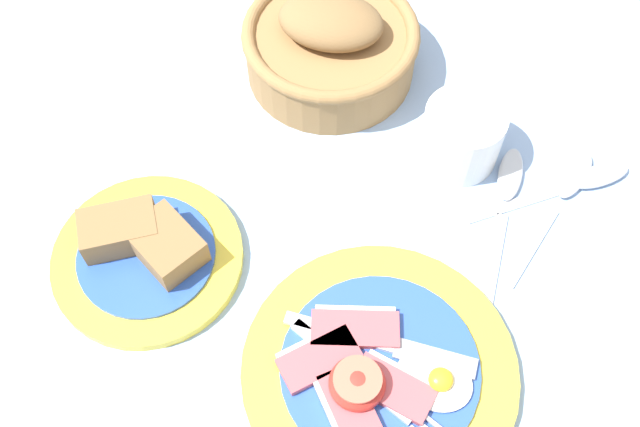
# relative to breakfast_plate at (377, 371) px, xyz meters

# --- Properties ---
(ground_plane) EXTENTS (3.00, 3.00, 0.00)m
(ground_plane) POSITION_rel_breakfast_plate_xyz_m (-0.11, 0.03, -0.01)
(ground_plane) COLOR #93B2DB
(breakfast_plate) EXTENTS (0.26, 0.26, 0.04)m
(breakfast_plate) POSITION_rel_breakfast_plate_xyz_m (0.00, 0.00, 0.00)
(breakfast_plate) COLOR yellow
(breakfast_plate) RESTS_ON ground_plane
(bread_plate) EXTENTS (0.19, 0.19, 0.05)m
(bread_plate) POSITION_rel_breakfast_plate_xyz_m (-0.26, -0.01, 0.00)
(bread_plate) COLOR yellow
(bread_plate) RESTS_ON ground_plane
(sugar_cup) EXTENTS (0.09, 0.09, 0.07)m
(sugar_cup) POSITION_rel_breakfast_plate_xyz_m (-0.04, 0.27, 0.03)
(sugar_cup) COLOR white
(sugar_cup) RESTS_ON ground_plane
(bread_basket) EXTENTS (0.20, 0.20, 0.10)m
(bread_basket) POSITION_rel_breakfast_plate_xyz_m (-0.22, 0.31, 0.03)
(bread_basket) COLOR olive
(bread_basket) RESTS_ON ground_plane
(teaspoon_by_saucer) EXTENTS (0.03, 0.19, 0.01)m
(teaspoon_by_saucer) POSITION_rel_breakfast_plate_xyz_m (0.08, 0.28, -0.01)
(teaspoon_by_saucer) COLOR silver
(teaspoon_by_saucer) RESTS_ON ground_plane
(teaspoon_near_cup) EXTENTS (0.07, 0.19, 0.01)m
(teaspoon_near_cup) POSITION_rel_breakfast_plate_xyz_m (0.03, 0.24, -0.01)
(teaspoon_near_cup) COLOR silver
(teaspoon_near_cup) RESTS_ON ground_plane
(teaspoon_stray) EXTENTS (0.14, 0.16, 0.01)m
(teaspoon_stray) POSITION_rel_breakfast_plate_xyz_m (0.09, 0.30, -0.01)
(teaspoon_stray) COLOR silver
(teaspoon_stray) RESTS_ON ground_plane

